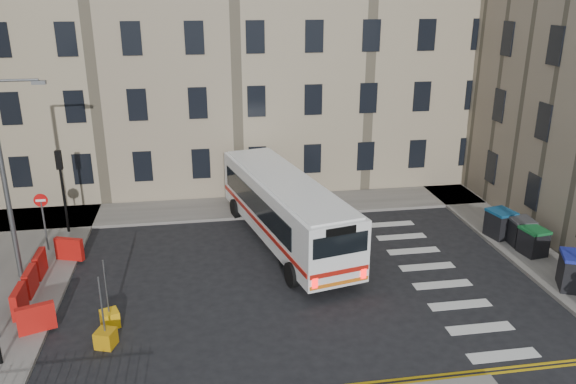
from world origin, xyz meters
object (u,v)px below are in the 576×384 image
object	(u,v)px
streetlamp	(4,180)
bus	(285,207)
wheelie_bin_b	(576,269)
wheelie_bin_a	(575,271)
wheelie_bin_d	(520,231)
wheelie_bin_e	(500,223)
bollard_yellow	(110,319)
bollard_chevron	(106,338)
wheelie_bin_c	(533,241)

from	to	relation	value
streetlamp	bus	distance (m)	11.75
wheelie_bin_b	bus	bearing A→B (deg)	168.43
wheelie_bin_a	wheelie_bin_b	world-z (taller)	wheelie_bin_a
wheelie_bin_d	wheelie_bin_e	world-z (taller)	wheelie_bin_e
streetlamp	bollard_yellow	distance (m)	7.09
wheelie_bin_b	bollard_chevron	xyz separation A→B (m)	(-17.98, -1.12, -0.52)
bollard_chevron	wheelie_bin_e	bearing A→B (deg)	18.94
wheelie_bin_a	wheelie_bin_b	distance (m)	0.38
streetlamp	wheelie_bin_c	world-z (taller)	streetlamp
bus	bollard_chevron	world-z (taller)	bus
wheelie_bin_c	wheelie_bin_e	distance (m)	2.08
wheelie_bin_a	streetlamp	bearing A→B (deg)	-166.92
wheelie_bin_b	bollard_yellow	world-z (taller)	wheelie_bin_b
bollard_yellow	wheelie_bin_b	bearing A→B (deg)	-0.32
wheelie_bin_b	wheelie_bin_e	size ratio (longest dim) A/B	1.06
wheelie_bin_a	bollard_chevron	bearing A→B (deg)	-152.48
wheelie_bin_d	wheelie_bin_e	distance (m)	1.06
streetlamp	wheelie_bin_b	distance (m)	22.78
wheelie_bin_e	wheelie_bin_d	bearing A→B (deg)	-74.55
bollard_chevron	wheelie_bin_b	bearing A→B (deg)	3.57
wheelie_bin_c	wheelie_bin_d	size ratio (longest dim) A/B	0.98
wheelie_bin_a	wheelie_bin_b	xyz separation A→B (m)	(0.25, 0.28, -0.06)
bollard_yellow	streetlamp	bearing A→B (deg)	134.59
wheelie_bin_a	wheelie_bin_e	bearing A→B (deg)	118.62
wheelie_bin_a	wheelie_bin_b	size ratio (longest dim) A/B	1.13
streetlamp	wheelie_bin_c	size ratio (longest dim) A/B	6.62
wheelie_bin_b	bollard_chevron	world-z (taller)	wheelie_bin_b
bus	wheelie_bin_a	world-z (taller)	bus
streetlamp	bus	xyz separation A→B (m)	(11.31, 1.88, -2.55)
bus	wheelie_bin_b	world-z (taller)	bus
bus	wheelie_bin_e	size ratio (longest dim) A/B	8.39
wheelie_bin_a	wheelie_bin_e	distance (m)	5.14
wheelie_bin_e	bollard_chevron	bearing A→B (deg)	-173.22
wheelie_bin_d	bollard_chevron	bearing A→B (deg)	-160.28
wheelie_bin_b	wheelie_bin_d	size ratio (longest dim) A/B	1.18
wheelie_bin_b	bollard_chevron	bearing A→B (deg)	-158.40
bus	streetlamp	bearing A→B (deg)	176.89
wheelie_bin_a	wheelie_bin_d	xyz separation A→B (m)	(0.15, 4.19, -0.10)
wheelie_bin_a	wheelie_bin_c	world-z (taller)	wheelie_bin_a
bus	wheelie_bin_e	bearing A→B (deg)	-19.69
wheelie_bin_b	wheelie_bin_d	distance (m)	3.91
wheelie_bin_b	wheelie_bin_d	world-z (taller)	wheelie_bin_b
wheelie_bin_b	bollard_yellow	distance (m)	18.02
bus	wheelie_bin_c	world-z (taller)	bus
streetlamp	wheelie_bin_b	bearing A→B (deg)	-10.89
wheelie_bin_c	bollard_chevron	world-z (taller)	wheelie_bin_c
streetlamp	bus	bearing A→B (deg)	9.42
wheelie_bin_c	wheelie_bin_e	size ratio (longest dim) A/B	0.88
wheelie_bin_b	wheelie_bin_c	size ratio (longest dim) A/B	1.20
wheelie_bin_a	wheelie_bin_c	distance (m)	3.10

